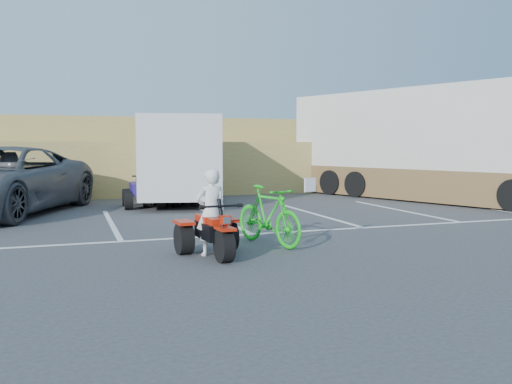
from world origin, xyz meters
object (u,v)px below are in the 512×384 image
object	(u,v)px
red_trike_atv	(214,257)
rider	(211,212)
cargo_trailer	(181,157)
quad_atv_blue	(143,207)
green_dirt_bike	(268,215)
quad_atv_green	(197,205)
rv_motorhome	(428,153)

from	to	relation	value
red_trike_atv	rider	world-z (taller)	rider
rider	cargo_trailer	distance (m)	8.86
rider	quad_atv_blue	distance (m)	7.65
red_trike_atv	green_dirt_bike	distance (m)	1.54
rider	quad_atv_green	size ratio (longest dim) A/B	0.90
rv_motorhome	quad_atv_blue	distance (m)	9.81
cargo_trailer	quad_atv_blue	bearing A→B (deg)	-129.17
red_trike_atv	quad_atv_blue	bearing A→B (deg)	86.43
rider	cargo_trailer	xyz separation A→B (m)	(1.20, 8.74, 0.75)
rider	green_dirt_bike	size ratio (longest dim) A/B	0.79
rider	quad_atv_green	bearing A→B (deg)	-106.06
red_trike_atv	green_dirt_bike	size ratio (longest dim) A/B	0.77
quad_atv_blue	quad_atv_green	world-z (taller)	quad_atv_green
rider	rv_motorhome	xyz separation A→B (m)	(9.47, 6.86, 0.88)
red_trike_atv	rv_motorhome	bearing A→B (deg)	31.57
red_trike_atv	rider	distance (m)	0.76
cargo_trailer	rv_motorhome	size ratio (longest dim) A/B	0.59
red_trike_atv	rv_motorhome	distance (m)	11.88
rider	quad_atv_blue	xyz separation A→B (m)	(-0.18, 7.61, -0.74)
cargo_trailer	quad_atv_green	bearing A→B (deg)	-61.51
red_trike_atv	cargo_trailer	xyz separation A→B (m)	(1.19, 8.89, 1.49)
rv_motorhome	green_dirt_bike	bearing A→B (deg)	-163.30
green_dirt_bike	rv_motorhome	xyz separation A→B (m)	(8.22, 6.30, 1.06)
cargo_trailer	rv_motorhome	bearing A→B (deg)	-1.28
green_dirt_bike	red_trike_atv	bearing A→B (deg)	-168.08
green_dirt_bike	cargo_trailer	xyz separation A→B (m)	(-0.05, 8.18, 0.93)
quad_atv_green	rider	bearing A→B (deg)	-79.50
green_dirt_bike	quad_atv_green	xyz separation A→B (m)	(0.26, 7.17, -0.56)
green_dirt_bike	quad_atv_blue	size ratio (longest dim) A/B	1.20
rv_motorhome	quad_atv_green	bearing A→B (deg)	153.01
quad_atv_green	rv_motorhome	bearing A→B (deg)	15.37
quad_atv_blue	quad_atv_green	distance (m)	1.70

